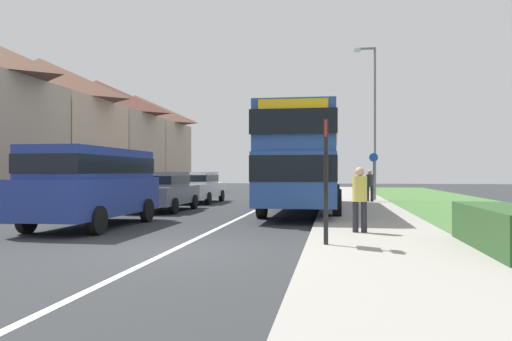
# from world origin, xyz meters

# --- Properties ---
(ground_plane) EXTENTS (120.00, 120.00, 0.00)m
(ground_plane) POSITION_xyz_m (0.00, 0.00, 0.00)
(ground_plane) COLOR #2D3033
(lane_marking_centre) EXTENTS (0.14, 60.00, 0.01)m
(lane_marking_centre) POSITION_xyz_m (0.00, 8.00, 0.00)
(lane_marking_centre) COLOR silver
(lane_marking_centre) RESTS_ON ground_plane
(pavement_near_side) EXTENTS (3.20, 68.00, 0.12)m
(pavement_near_side) POSITION_xyz_m (4.20, 6.00, 0.06)
(pavement_near_side) COLOR #9E998E
(pavement_near_side) RESTS_ON ground_plane
(roadside_hedge) EXTENTS (1.10, 3.70, 0.90)m
(roadside_hedge) POSITION_xyz_m (6.30, 0.42, 0.45)
(roadside_hedge) COLOR #2D5128
(roadside_hedge) RESTS_ON ground_plane
(double_decker_bus) EXTENTS (2.80, 11.06, 3.70)m
(double_decker_bus) POSITION_xyz_m (2.00, 10.27, 2.14)
(double_decker_bus) COLOR #284C93
(double_decker_bus) RESTS_ON ground_plane
(parked_van_blue) EXTENTS (2.11, 5.24, 2.21)m
(parked_van_blue) POSITION_xyz_m (-3.55, 3.76, 1.31)
(parked_van_blue) COLOR navy
(parked_van_blue) RESTS_ON ground_plane
(parked_car_grey) EXTENTS (1.95, 4.31, 1.56)m
(parked_car_grey) POSITION_xyz_m (-3.58, 9.59, 0.87)
(parked_car_grey) COLOR slate
(parked_car_grey) RESTS_ON ground_plane
(parked_car_white) EXTENTS (1.95, 4.55, 1.56)m
(parked_car_white) POSITION_xyz_m (-3.66, 15.03, 0.87)
(parked_car_white) COLOR silver
(parked_car_white) RESTS_ON ground_plane
(pedestrian_at_stop) EXTENTS (0.34, 0.34, 1.67)m
(pedestrian_at_stop) POSITION_xyz_m (3.76, 2.68, 0.98)
(pedestrian_at_stop) COLOR #23232D
(pedestrian_at_stop) RESTS_ON ground_plane
(pedestrian_walking_away) EXTENTS (0.34, 0.34, 1.67)m
(pedestrian_walking_away) POSITION_xyz_m (4.88, 15.51, 0.98)
(pedestrian_walking_away) COLOR #23232D
(pedestrian_walking_away) RESTS_ON ground_plane
(bus_stop_sign) EXTENTS (0.09, 0.52, 2.60)m
(bus_stop_sign) POSITION_xyz_m (3.00, 0.58, 1.54)
(bus_stop_sign) COLOR black
(bus_stop_sign) RESTS_ON ground_plane
(cycle_route_sign) EXTENTS (0.44, 0.08, 2.52)m
(cycle_route_sign) POSITION_xyz_m (5.13, 16.43, 1.43)
(cycle_route_sign) COLOR slate
(cycle_route_sign) RESTS_ON ground_plane
(street_lamp_mid) EXTENTS (1.14, 0.20, 8.08)m
(street_lamp_mid) POSITION_xyz_m (5.16, 17.26, 4.60)
(street_lamp_mid) COLOR slate
(street_lamp_mid) RESTS_ON ground_plane
(house_terrace_far_side) EXTENTS (7.62, 26.53, 7.86)m
(house_terrace_far_side) POSITION_xyz_m (-12.97, 19.21, 3.93)
(house_terrace_far_side) COLOR tan
(house_terrace_far_side) RESTS_ON ground_plane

